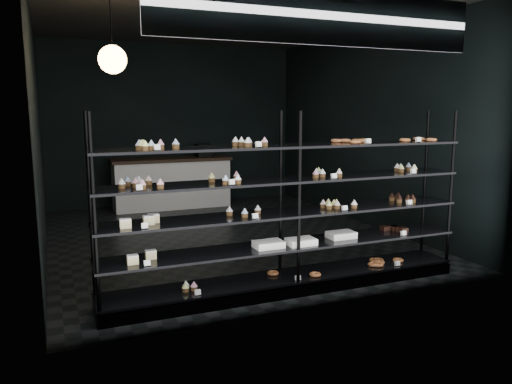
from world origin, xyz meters
TOP-DOWN VIEW (x-y plane):
  - room at (0.00, 0.00)m, footprint 5.01×6.01m
  - display_shelf at (-0.12, -2.45)m, footprint 4.00×0.50m
  - signage at (0.00, -2.93)m, footprint 3.30×0.05m
  - pendant_lamp at (-1.69, -1.37)m, footprint 0.30×0.30m
  - service_counter at (-0.19, 2.50)m, footprint 2.31×0.65m

SIDE VIEW (x-z plane):
  - service_counter at x=-0.19m, z-range -0.11..1.12m
  - display_shelf at x=-0.12m, z-range -0.33..1.58m
  - room at x=0.00m, z-range 0.00..3.20m
  - pendant_lamp at x=-1.69m, z-range 2.01..2.89m
  - signage at x=0.00m, z-range 2.50..3.00m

